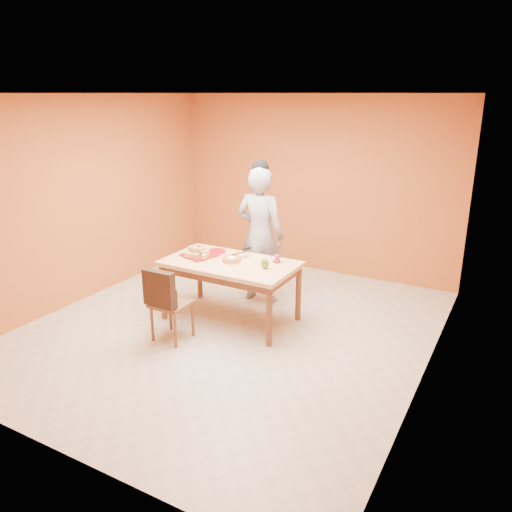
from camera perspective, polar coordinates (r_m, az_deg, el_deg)
The scene contains 17 objects.
floor at distance 6.08m, azimuth -3.00°, elevation -8.27°, with size 5.00×5.00×0.00m, color beige.
ceiling at distance 5.45m, azimuth -3.49°, elevation 18.09°, with size 5.00×5.00×0.00m, color silver.
wall_back at distance 7.80m, azimuth 6.65°, elevation 8.04°, with size 4.50×4.50×0.00m, color #B8622A.
wall_left at distance 7.04m, azimuth -19.03°, elevation 6.09°, with size 5.00×5.00×0.00m, color #B8622A.
wall_right at distance 4.85m, azimuth 19.97°, elevation 0.83°, with size 5.00×5.00×0.00m, color #B8622A.
dining_table at distance 6.07m, azimuth -2.97°, elevation -1.50°, with size 1.60×0.90×0.76m.
dining_chair at distance 5.72m, azimuth -9.76°, elevation -5.21°, with size 0.41×0.47×0.89m.
pastry_pile at distance 6.26m, azimuth -6.45°, elevation 0.68°, with size 0.33×0.33×0.11m, color tan, non-canonical shape.
person at distance 6.58m, azimuth 0.48°, elevation 2.36°, with size 0.67×0.44×1.83m, color gray.
pastry_platter at distance 6.28m, azimuth -6.43°, elevation 0.11°, with size 0.37×0.37×0.02m, color maroon.
red_dinner_plate at distance 6.42m, azimuth -4.58°, elevation 0.54°, with size 0.25×0.25×0.02m, color maroon.
white_cake_plate at distance 6.00m, azimuth -2.80°, elevation -0.70°, with size 0.30×0.30×0.01m, color white.
sponge_cake at distance 5.99m, azimuth -2.81°, elevation -0.42°, with size 0.23×0.23×0.05m, color #C07D31.
cake_server at distance 6.12m, azimuth -1.85°, elevation 0.33°, with size 0.05×0.25×0.01m, color white.
egg_ornament at distance 5.77m, azimuth 1.02°, elevation -0.86°, with size 0.10×0.08×0.12m, color olive.
magenta_glass at distance 6.00m, azimuth 2.44°, elevation -0.29°, with size 0.06×0.06×0.09m, color #BB1C6F.
checker_tin at distance 6.00m, azimuth 2.37°, elevation -0.62°, with size 0.09×0.09×0.03m, color #3C1D10.
Camera 1 is at (2.90, -4.61, 2.70)m, focal length 35.00 mm.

